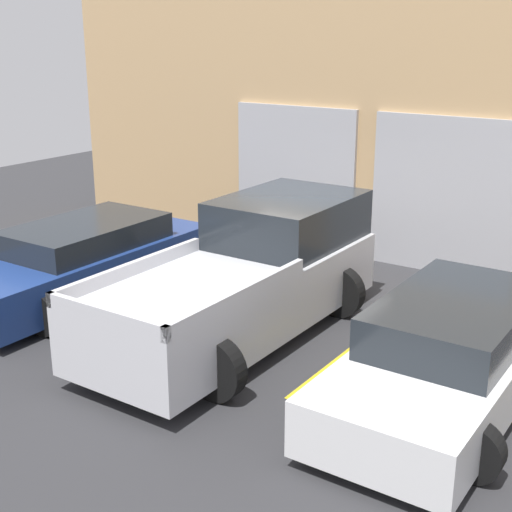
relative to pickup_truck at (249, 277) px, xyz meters
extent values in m
plane|color=#2D2D30|center=(0.00, 1.15, -0.84)|extent=(28.00, 28.00, 0.00)
cube|color=tan|center=(0.00, 4.45, 1.69)|extent=(14.98, 0.60, 5.07)
cube|color=#ADADB2|center=(-1.73, 4.11, 0.56)|extent=(2.66, 0.08, 2.81)
cube|color=#ADADB2|center=(1.33, 4.11, 0.56)|extent=(2.66, 0.08, 2.81)
cube|color=silver|center=(0.00, -0.31, -0.18)|extent=(1.85, 5.04, 0.89)
cube|color=#1E2328|center=(0.00, 1.08, 0.62)|extent=(1.70, 2.27, 0.71)
cube|color=silver|center=(-0.89, -1.45, 0.35)|extent=(0.08, 2.77, 0.18)
cube|color=silver|center=(0.89, -1.45, 0.35)|extent=(0.08, 2.77, 0.18)
cube|color=silver|center=(0.00, -2.79, 0.35)|extent=(1.85, 0.08, 0.18)
cylinder|color=black|center=(-0.82, 1.25, -0.45)|extent=(0.79, 0.22, 0.79)
cylinder|color=black|center=(0.82, 1.25, -0.45)|extent=(0.79, 0.22, 0.79)
cylinder|color=black|center=(-0.82, -1.88, -0.45)|extent=(0.79, 0.22, 0.79)
cylinder|color=black|center=(0.82, -1.88, -0.45)|extent=(0.79, 0.22, 0.79)
cube|color=white|center=(3.10, -0.31, -0.39)|extent=(1.71, 4.63, 0.62)
cube|color=#1E2328|center=(3.10, -0.20, 0.17)|extent=(1.50, 2.55, 0.49)
cylinder|color=black|center=(2.36, 1.13, -0.53)|extent=(0.62, 0.22, 0.62)
cylinder|color=black|center=(2.36, -1.75, -0.53)|extent=(0.62, 0.22, 0.62)
cylinder|color=black|center=(3.84, -1.75, -0.53)|extent=(0.62, 0.22, 0.62)
cube|color=navy|center=(-3.10, -0.31, -0.36)|extent=(1.72, 4.67, 0.68)
cube|color=#1E2328|center=(-3.10, -0.19, 0.18)|extent=(1.52, 2.57, 0.40)
cylinder|color=black|center=(-3.85, 1.14, -0.52)|extent=(0.64, 0.22, 0.64)
cylinder|color=black|center=(-2.35, 1.14, -0.52)|extent=(0.64, 0.22, 0.64)
cylinder|color=black|center=(-2.35, -1.76, -0.52)|extent=(0.64, 0.22, 0.64)
cube|color=gold|center=(-4.65, -0.31, -0.83)|extent=(0.12, 2.20, 0.01)
cube|color=gold|center=(-1.55, -0.31, -0.83)|extent=(0.12, 2.20, 0.01)
cube|color=gold|center=(1.55, -0.31, -0.83)|extent=(0.12, 2.20, 0.01)
camera|label=1|loc=(5.47, -7.90, 3.37)|focal=50.00mm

